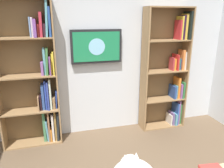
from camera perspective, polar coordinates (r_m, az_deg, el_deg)
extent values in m
cube|color=silver|center=(3.49, -3.55, 8.43)|extent=(4.52, 0.06, 2.70)
cube|color=#937047|center=(3.94, 18.40, 3.65)|extent=(0.02, 0.28, 2.03)
cube|color=#937047|center=(3.59, 8.40, 3.09)|extent=(0.02, 0.28, 2.03)
cube|color=brown|center=(3.87, 12.69, 3.87)|extent=(0.77, 0.01, 2.03)
cube|color=#937047|center=(4.11, 12.63, -10.36)|extent=(0.72, 0.27, 0.02)
cube|color=#937047|center=(3.90, 13.11, -3.79)|extent=(0.72, 0.27, 0.02)
cube|color=#937047|center=(3.75, 13.63, 3.40)|extent=(0.72, 0.27, 0.02)
cube|color=#937047|center=(3.67, 14.19, 11.04)|extent=(0.72, 0.27, 0.02)
cube|color=#937047|center=(3.66, 14.79, 18.89)|extent=(0.72, 0.27, 0.02)
cube|color=#2D7C3C|center=(4.17, 17.03, -7.18)|extent=(0.02, 0.16, 0.38)
cube|color=#845787|center=(4.15, 16.55, -6.73)|extent=(0.03, 0.21, 0.45)
cube|color=#2F529E|center=(4.14, 16.17, -7.18)|extent=(0.03, 0.23, 0.40)
cube|color=#5997A6|center=(4.15, 15.80, -8.52)|extent=(0.03, 0.23, 0.21)
cube|color=slate|center=(4.13, 15.28, -8.47)|extent=(0.04, 0.18, 0.23)
cube|color=silver|center=(4.13, 14.69, -8.71)|extent=(0.02, 0.21, 0.19)
cube|color=#327D41|center=(4.00, 17.63, -1.29)|extent=(0.03, 0.21, 0.29)
cube|color=#804F8E|center=(4.00, 17.05, -1.51)|extent=(0.03, 0.22, 0.25)
cube|color=orange|center=(3.97, 16.56, -0.79)|extent=(0.04, 0.19, 0.36)
cube|color=#59A0A7|center=(3.95, 16.23, -1.87)|extent=(0.02, 0.13, 0.23)
cube|color=#2B4789|center=(3.95, 15.57, -1.87)|extent=(0.04, 0.23, 0.22)
cube|color=silver|center=(3.89, 18.13, 5.91)|extent=(0.04, 0.16, 0.30)
cube|color=orange|center=(3.86, 17.69, 6.13)|extent=(0.04, 0.17, 0.33)
cube|color=navy|center=(3.86, 17.02, 5.08)|extent=(0.02, 0.14, 0.19)
cube|color=#38743D|center=(3.85, 16.63, 5.12)|extent=(0.03, 0.15, 0.19)
cube|color=red|center=(3.82, 16.29, 5.58)|extent=(0.03, 0.21, 0.26)
cube|color=orange|center=(3.79, 15.85, 5.02)|extent=(0.03, 0.12, 0.19)
cube|color=#AC3539|center=(3.77, 15.36, 5.14)|extent=(0.03, 0.14, 0.21)
cube|color=black|center=(3.82, 19.10, 14.28)|extent=(0.03, 0.24, 0.43)
cube|color=gold|center=(3.81, 18.36, 14.06)|extent=(0.04, 0.17, 0.40)
cube|color=#27122E|center=(3.78, 17.75, 13.94)|extent=(0.04, 0.17, 0.38)
cube|color=yellow|center=(3.77, 17.27, 13.87)|extent=(0.02, 0.21, 0.36)
cube|color=red|center=(3.74, 16.89, 13.42)|extent=(0.02, 0.20, 0.30)
cube|color=#937047|center=(3.30, -14.37, 2.50)|extent=(0.02, 0.28, 2.15)
cube|color=brown|center=(3.45, -21.23, 2.50)|extent=(0.84, 0.01, 2.15)
cube|color=#937047|center=(3.72, -19.61, -14.07)|extent=(0.80, 0.27, 0.02)
cube|color=#937047|center=(3.49, -20.49, -6.53)|extent=(0.80, 0.27, 0.02)
cube|color=#937047|center=(3.32, -21.44, 1.94)|extent=(0.80, 0.27, 0.02)
cube|color=#937047|center=(3.23, -22.49, 11.08)|extent=(0.80, 0.27, 0.02)
cube|color=black|center=(3.58, -14.00, -10.40)|extent=(0.05, 0.18, 0.47)
cube|color=olive|center=(3.57, -14.62, -10.22)|extent=(0.03, 0.13, 0.50)
cube|color=silver|center=(3.58, -15.23, -10.77)|extent=(0.03, 0.14, 0.44)
cube|color=orange|center=(3.65, -15.59, -12.40)|extent=(0.02, 0.18, 0.20)
cube|color=#956747|center=(3.57, -16.20, -10.39)|extent=(0.02, 0.16, 0.50)
cube|color=#5A96A9|center=(3.62, -16.59, -11.42)|extent=(0.05, 0.16, 0.34)
cube|color=#437D51|center=(3.60, -17.29, -10.39)|extent=(0.04, 0.14, 0.48)
cube|color=#2B4195|center=(3.42, -14.42, -3.85)|extent=(0.03, 0.14, 0.27)
cube|color=olive|center=(3.42, -14.98, -4.65)|extent=(0.04, 0.15, 0.18)
cube|color=silver|center=(3.38, -15.87, -2.47)|extent=(0.03, 0.16, 0.46)
cube|color=#324294|center=(3.37, -16.45, -2.89)|extent=(0.03, 0.17, 0.42)
cube|color=#2C429E|center=(3.37, -17.00, -2.74)|extent=(0.03, 0.12, 0.44)
cube|color=#35518C|center=(3.40, -17.62, -3.09)|extent=(0.04, 0.15, 0.39)
cube|color=black|center=(3.43, -18.14, -4.46)|extent=(0.03, 0.16, 0.22)
cube|color=#A0744D|center=(3.43, -18.65, -4.62)|extent=(0.02, 0.21, 0.21)
cube|color=yellow|center=(3.25, -15.14, 5.39)|extent=(0.02, 0.22, 0.33)
cube|color=gold|center=(3.27, -15.55, 5.16)|extent=(0.03, 0.15, 0.30)
cube|color=#6E407A|center=(3.26, -15.97, 4.79)|extent=(0.02, 0.22, 0.26)
cube|color=#3D753C|center=(3.25, -16.69, 5.71)|extent=(0.05, 0.18, 0.38)
cube|color=#65A4B2|center=(3.26, -17.27, 5.73)|extent=(0.03, 0.13, 0.38)
cube|color=#835490|center=(3.27, -17.80, 3.94)|extent=(0.03, 0.16, 0.19)
cube|color=#284B94|center=(3.18, -16.07, 15.37)|extent=(0.03, 0.15, 0.39)
cube|color=#5A9CA7|center=(3.19, -16.80, 16.25)|extent=(0.05, 0.18, 0.50)
cube|color=black|center=(3.21, -17.25, 13.34)|extent=(0.04, 0.20, 0.18)
cube|color=#B22A3A|center=(3.21, -18.13, 14.59)|extent=(0.04, 0.23, 0.33)
cube|color=#B33F34|center=(3.21, -18.75, 13.13)|extent=(0.02, 0.15, 0.17)
cube|color=#76458D|center=(3.19, -19.52, 13.65)|extent=(0.04, 0.24, 0.24)
cube|color=silver|center=(3.20, -20.16, 13.80)|extent=(0.02, 0.16, 0.26)
cube|color=#6C8DB4|center=(3.20, -20.62, 13.79)|extent=(0.02, 0.16, 0.26)
cube|color=black|center=(3.39, -4.12, 9.76)|extent=(0.79, 0.06, 0.51)
cube|color=#1E7F4C|center=(3.36, -4.00, 9.69)|extent=(0.72, 0.01, 0.44)
cylinder|color=#8CCCEA|center=(3.36, -3.98, 9.68)|extent=(0.25, 0.00, 0.25)
sphere|color=white|center=(1.39, 4.83, -20.46)|extent=(0.13, 0.13, 0.13)
cone|color=white|center=(1.37, 6.35, -18.59)|extent=(0.06, 0.06, 0.07)
cone|color=white|center=(1.35, 3.40, -19.12)|extent=(0.06, 0.06, 0.07)
cone|color=beige|center=(1.37, 6.44, -18.90)|extent=(0.03, 0.03, 0.05)
cone|color=beige|center=(1.35, 3.48, -19.44)|extent=(0.03, 0.03, 0.05)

